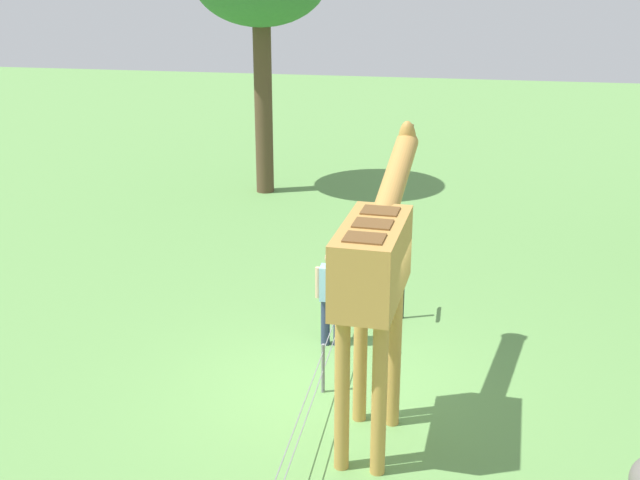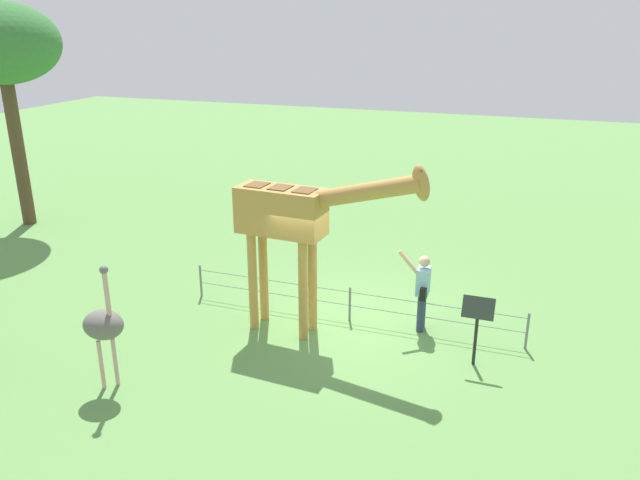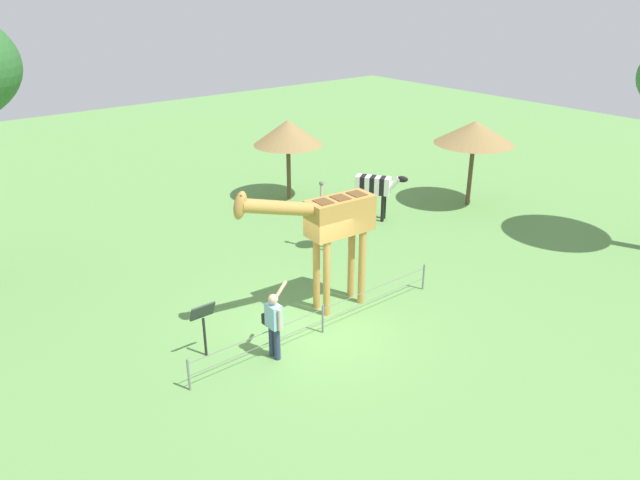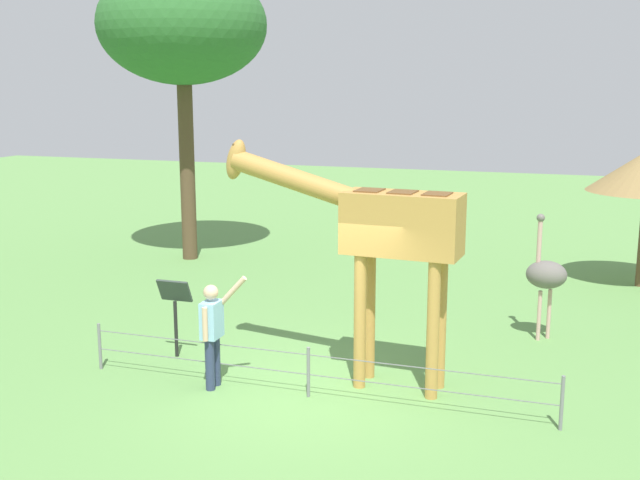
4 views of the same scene
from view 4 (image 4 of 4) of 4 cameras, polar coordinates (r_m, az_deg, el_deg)
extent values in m
plane|color=#60934C|center=(11.63, -0.53, -11.09)|extent=(60.00, 60.00, 0.00)
cylinder|color=#BC8942|center=(11.47, 2.95, -6.02)|extent=(0.18, 0.18, 2.03)
cylinder|color=#BC8942|center=(11.87, 3.66, -5.42)|extent=(0.18, 0.18, 2.03)
cylinder|color=#BC8942|center=(11.17, 8.32, -6.61)|extent=(0.18, 0.18, 2.03)
cylinder|color=#BC8942|center=(11.58, 8.85, -5.97)|extent=(0.18, 0.18, 2.03)
cube|color=#BC8942|center=(11.16, 6.07, 1.20)|extent=(1.74, 0.81, 0.90)
cube|color=brown|center=(11.23, 3.67, 3.69)|extent=(0.39, 0.46, 0.02)
cube|color=brown|center=(11.09, 6.12, 3.54)|extent=(0.39, 0.46, 0.02)
cube|color=brown|center=(10.96, 8.63, 3.38)|extent=(0.39, 0.46, 0.02)
cylinder|color=#BC8942|center=(11.63, -1.65, 4.40)|extent=(2.18, 0.46, 0.86)
ellipsoid|color=#BC8942|center=(12.06, -6.21, 5.91)|extent=(0.45, 0.29, 0.69)
cylinder|color=brown|center=(11.99, -6.35, 6.74)|extent=(0.05, 0.05, 0.14)
cylinder|color=brown|center=(12.10, -6.11, 6.79)|extent=(0.05, 0.05, 0.14)
cylinder|color=navy|center=(11.83, -7.69, -8.76)|extent=(0.14, 0.14, 0.78)
cylinder|color=navy|center=(11.66, -8.11, -9.08)|extent=(0.14, 0.14, 0.78)
cube|color=#8CBFE0|center=(11.53, -7.99, -5.82)|extent=(0.25, 0.36, 0.55)
sphere|color=#D8AD8C|center=(11.42, -8.05, -3.83)|extent=(0.22, 0.22, 0.22)
cylinder|color=#D8AD8C|center=(11.44, -6.41, -3.70)|extent=(0.43, 0.09, 0.46)
cylinder|color=#D8AD8C|center=(11.34, -8.47, -6.16)|extent=(0.08, 0.08, 0.50)
cube|color=black|center=(11.79, -7.73, -6.31)|extent=(0.12, 0.20, 0.24)
cylinder|color=#CC9E93|center=(14.21, 15.83, -5.38)|extent=(0.07, 0.07, 0.90)
cylinder|color=#CC9E93|center=(14.36, 16.51, -5.24)|extent=(0.07, 0.07, 0.90)
ellipsoid|color=#66605B|center=(14.09, 16.34, -2.46)|extent=(0.70, 0.56, 0.49)
cylinder|color=#CC9E93|center=(13.98, 15.85, -0.23)|extent=(0.08, 0.08, 0.80)
sphere|color=#66605B|center=(13.90, 15.95, 1.58)|extent=(0.14, 0.14, 0.14)
cylinder|color=brown|center=(19.99, -9.75, 5.13)|extent=(0.38, 0.38, 4.62)
ellipsoid|color=#2D662D|center=(19.92, -10.11, 15.34)|extent=(4.15, 4.15, 2.90)
cylinder|color=black|center=(13.09, -10.56, -6.46)|extent=(0.06, 0.06, 0.95)
cube|color=#333D38|center=(12.90, -10.67, -3.69)|extent=(0.56, 0.21, 0.38)
cylinder|color=slate|center=(10.76, 17.39, -11.40)|extent=(0.05, 0.05, 0.75)
cylinder|color=slate|center=(11.32, -0.86, -9.70)|extent=(0.05, 0.05, 0.75)
cylinder|color=slate|center=(12.84, -15.91, -7.55)|extent=(0.05, 0.05, 0.75)
cube|color=slate|center=(11.22, -0.87, -8.45)|extent=(7.00, 0.01, 0.01)
cube|color=slate|center=(11.33, -0.86, -9.88)|extent=(7.00, 0.01, 0.01)
camera|label=1|loc=(13.42, 48.85, 13.87)|focal=45.68mm
camera|label=2|loc=(22.28, 0.44, 15.39)|focal=35.07mm
camera|label=3|loc=(11.62, -72.76, 20.01)|focal=33.50mm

